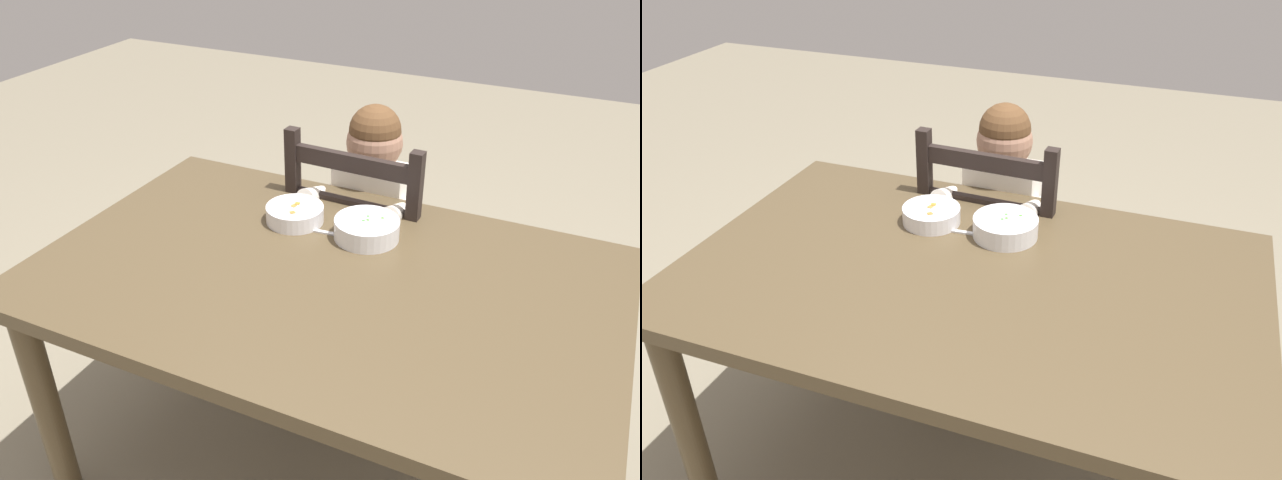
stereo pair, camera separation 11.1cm
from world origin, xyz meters
TOP-DOWN VIEW (x-y plane):
  - ground_plane at (0.00, 0.00)m, footprint 8.00×8.00m
  - dining_table at (0.00, 0.00)m, footprint 1.40×0.90m
  - dining_chair at (-0.07, 0.50)m, footprint 0.43×0.43m
  - child_figure at (-0.07, 0.49)m, footprint 0.32×0.31m
  - bowl_of_peas at (0.03, 0.20)m, footprint 0.17×0.17m
  - bowl_of_carrots at (-0.18, 0.20)m, footprint 0.16×0.16m
  - spoon at (-0.11, 0.17)m, footprint 0.14×0.03m

SIDE VIEW (x-z plane):
  - ground_plane at x=0.00m, z-range 0.00..0.00m
  - dining_chair at x=-0.07m, z-range -0.01..0.90m
  - dining_table at x=0.00m, z-range 0.26..0.98m
  - child_figure at x=-0.07m, z-range 0.15..1.12m
  - spoon at x=-0.11m, z-range 0.71..0.72m
  - bowl_of_carrots at x=-0.18m, z-range 0.71..0.76m
  - bowl_of_peas at x=0.03m, z-range 0.71..0.77m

